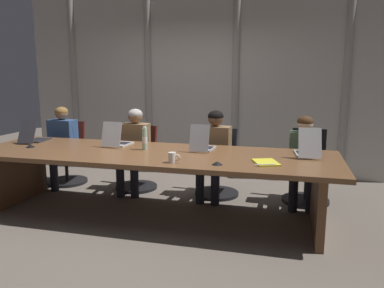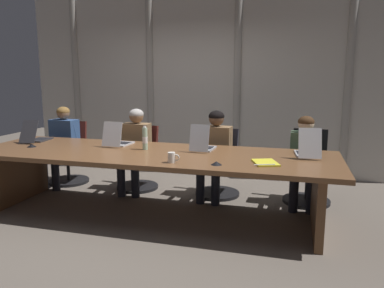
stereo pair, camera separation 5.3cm
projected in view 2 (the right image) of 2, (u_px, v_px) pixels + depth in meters
name	position (u px, v px, depth m)	size (l,w,h in m)	color
ground_plane	(152.00, 214.00, 4.41)	(12.04, 12.04, 0.00)	#6B6056
conference_table	(151.00, 164.00, 4.29)	(4.18, 1.26, 0.75)	brown
curtain_backdrop	(198.00, 83.00, 6.21)	(6.02, 0.17, 2.97)	beige
laptop_left_end	(36.00, 137.00, 4.95)	(0.26, 0.49, 0.30)	#2D2D33
laptop_left_mid	(118.00, 141.00, 4.67)	(0.27, 0.42, 0.31)	#BCBCC1
laptop_center	(203.00, 145.00, 4.36)	(0.24, 0.42, 0.32)	#A8ADB7
laptop_right_mid	(307.00, 151.00, 4.05)	(0.28, 0.48, 0.33)	#BCBCC1
office_chair_left_end	(69.00, 160.00, 5.72)	(0.60, 0.61, 0.92)	#511E19
office_chair_left_mid	(139.00, 165.00, 5.43)	(0.60, 0.61, 0.90)	#511E19
office_chair_center	(219.00, 170.00, 5.12)	(0.60, 0.60, 0.89)	#2D2D38
office_chair_right_mid	(308.00, 176.00, 4.82)	(0.60, 0.60, 0.93)	black
person_left_end	(61.00, 141.00, 5.53)	(0.43, 0.56, 1.16)	#335184
person_left_mid	(135.00, 145.00, 5.22)	(0.40, 0.56, 1.16)	olive
person_center	(215.00, 149.00, 4.93)	(0.43, 0.56, 1.16)	olive
person_right_mid	(304.00, 156.00, 4.63)	(0.37, 0.55, 1.12)	#4C6B4C
water_bottle_primary	(145.00, 139.00, 4.40)	(0.06, 0.06, 0.28)	#ADD1B2
coffee_mug_near	(172.00, 158.00, 3.75)	(0.12, 0.08, 0.11)	white
conference_mic_left_side	(216.00, 163.00, 3.67)	(0.11, 0.11, 0.04)	black
conference_mic_middle	(32.00, 146.00, 4.58)	(0.11, 0.11, 0.04)	black
spiral_notepad	(265.00, 163.00, 3.72)	(0.31, 0.36, 0.03)	yellow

